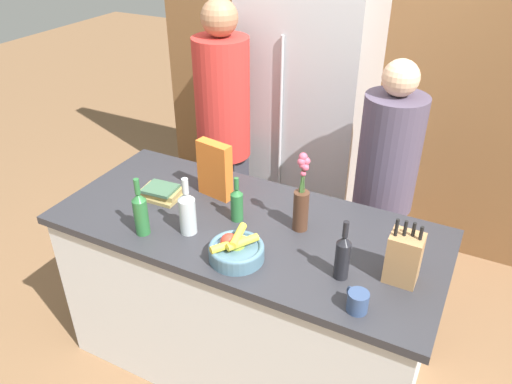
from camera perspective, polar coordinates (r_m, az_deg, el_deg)
name	(u,v)px	position (r m, az deg, el deg)	size (l,w,h in m)	color
ground_plane	(248,356)	(3.02, -0.95, -18.18)	(14.00, 14.00, 0.00)	brown
kitchen_island	(247,295)	(2.68, -1.04, -11.72)	(1.88, 0.84, 0.93)	silver
back_wall_wood	(356,59)	(3.61, 11.40, 14.70)	(3.08, 0.12, 2.60)	brown
refrigerator	(307,118)	(3.46, 5.89, 8.36)	(0.80, 0.63, 1.91)	#B7B7BC
fruit_bowl	(236,249)	(2.15, -2.31, -6.56)	(0.24, 0.24, 0.12)	slate
knife_block	(404,258)	(2.09, 16.54, -7.20)	(0.13, 0.11, 0.29)	#A87A4C
flower_vase	(301,202)	(2.29, 5.20, -1.09)	(0.07, 0.07, 0.39)	#4C2D1E
cereal_box	(215,170)	(2.54, -4.74, 2.53)	(0.20, 0.09, 0.30)	orange
coffee_mug	(357,301)	(1.96, 11.51, -12.13)	(0.10, 0.09, 0.08)	#334770
book_stack	(161,192)	(2.62, -10.77, -0.05)	(0.21, 0.15, 0.06)	#99844C
bottle_oil	(187,212)	(2.30, -7.86, -2.24)	(0.08, 0.08, 0.29)	#B2BCC1
bottle_vinegar	(141,212)	(2.33, -13.05, -2.29)	(0.07, 0.07, 0.29)	#286633
bottle_wine	(343,256)	(2.05, 9.87, -7.19)	(0.06, 0.06, 0.27)	black
bottle_water	(237,203)	(2.37, -2.20, -1.32)	(0.06, 0.06, 0.23)	#286633
person_at_sink	(224,131)	(3.10, -3.73, 7.00)	(0.33, 0.33, 1.80)	#383842
person_in_blue	(384,185)	(2.84, 14.45, 0.82)	(0.33, 0.33, 1.60)	#383842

